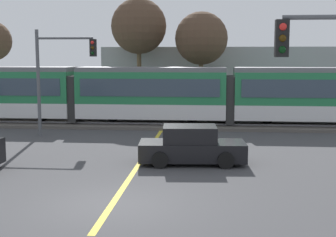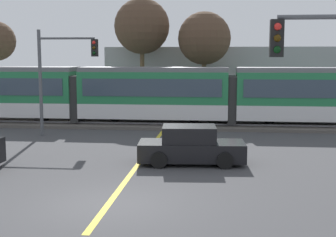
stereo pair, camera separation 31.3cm
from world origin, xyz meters
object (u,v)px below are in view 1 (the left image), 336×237
Objects in this scene: light_rail_tram at (152,93)px; traffic_light_far_left at (58,67)px; sedan_crossing at (192,146)px; bare_tree_east at (201,39)px; bare_tree_west at (139,27)px.

light_rail_tram is 6.44m from traffic_light_far_left.
bare_tree_east is at bearing 89.87° from sedan_crossing.
light_rail_tram is 3.32× the size of bare_tree_west.
sedan_crossing is (2.87, -10.15, -1.35)m from light_rail_tram.
bare_tree_west is 4.66m from bare_tree_east.
bare_tree_west is (2.80, 9.82, 2.68)m from traffic_light_far_left.
bare_tree_east reaches higher than light_rail_tram.
light_rail_tram is at bearing 44.88° from traffic_light_far_left.
bare_tree_east is (4.52, -0.70, -0.90)m from bare_tree_west.
sedan_crossing is at bearing -90.13° from bare_tree_east.
sedan_crossing is 0.76× the size of traffic_light_far_left.
traffic_light_far_left reaches higher than sedan_crossing.
light_rail_tram is at bearing -73.46° from bare_tree_west.
light_rail_tram is 10.63m from sedan_crossing.
bare_tree_west is at bearing 106.07° from sedan_crossing.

